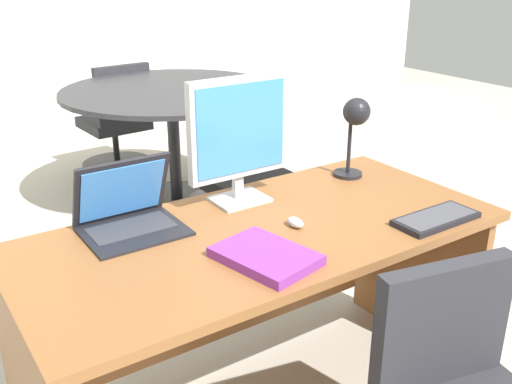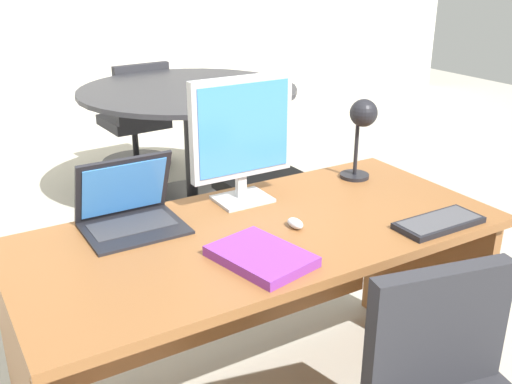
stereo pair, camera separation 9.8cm
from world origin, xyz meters
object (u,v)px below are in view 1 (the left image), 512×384
object	(u,v)px
keyboard	(436,219)
mouse	(296,222)
desk_lamp	(355,122)
meeting_table	(173,117)
meeting_chair_far	(118,129)
desk	(254,280)
laptop	(127,208)
monitor	(239,133)
meeting_chair_near	(251,194)
book	(266,256)

from	to	relation	value
keyboard	mouse	distance (m)	0.49
desk_lamp	meeting_table	xyz separation A→B (m)	(0.05, 1.77, -0.37)
meeting_table	meeting_chair_far	world-z (taller)	meeting_chair_far
desk	laptop	bearing A→B (deg)	150.90
monitor	laptop	world-z (taller)	monitor
mouse	meeting_chair_near	xyz separation A→B (m)	(0.56, 1.13, -0.40)
book	meeting_table	xyz separation A→B (m)	(0.75, 2.17, -0.15)
desk_lamp	meeting_chair_near	bearing A→B (deg)	85.03
desk	laptop	world-z (taller)	laptop
meeting_chair_far	keyboard	bearing A→B (deg)	-90.80
meeting_table	book	bearing A→B (deg)	-109.18
laptop	meeting_chair_far	bearing A→B (deg)	70.00
mouse	meeting_chair_far	xyz separation A→B (m)	(0.47, 2.91, -0.43)
desk	mouse	world-z (taller)	mouse
desk	meeting_table	world-z (taller)	meeting_table
mouse	meeting_chair_near	world-z (taller)	meeting_chair_near
keyboard	desk_lamp	world-z (taller)	desk_lamp
monitor	book	bearing A→B (deg)	-112.87
meeting_table	mouse	bearing A→B (deg)	-104.74
mouse	desk	bearing A→B (deg)	134.67
keyboard	book	xyz separation A→B (m)	(-0.65, 0.09, 0.00)
laptop	meeting_chair_far	xyz separation A→B (m)	(0.95, 2.60, -0.49)
monitor	meeting_table	xyz separation A→B (m)	(0.57, 1.73, -0.40)
meeting_chair_near	keyboard	bearing A→B (deg)	-95.50
meeting_table	meeting_chair_far	size ratio (longest dim) A/B	1.67
desk	keyboard	world-z (taller)	keyboard
desk_lamp	meeting_chair_far	size ratio (longest dim) A/B	0.39
monitor	mouse	size ratio (longest dim) A/B	6.37
book	meeting_chair_near	size ratio (longest dim) A/B	0.39
mouse	meeting_chair_near	bearing A→B (deg)	63.62
desk	book	world-z (taller)	book
keyboard	meeting_chair_near	size ratio (longest dim) A/B	0.36
book	meeting_table	size ratio (longest dim) A/B	0.23
mouse	meeting_table	bearing A→B (deg)	75.26
meeting_table	meeting_chair_near	size ratio (longest dim) A/B	1.64
desk	meeting_chair_far	xyz separation A→B (m)	(0.58, 2.81, -0.19)
laptop	desk_lamp	xyz separation A→B (m)	(0.96, -0.06, 0.16)
monitor	meeting_chair_near	bearing A→B (deg)	54.42
meeting_chair_far	desk	bearing A→B (deg)	-101.57
mouse	meeting_table	xyz separation A→B (m)	(0.53, 2.03, -0.15)
monitor	meeting_chair_far	size ratio (longest dim) A/B	0.55
desk	monitor	bearing A→B (deg)	71.42
meeting_chair_near	desk	bearing A→B (deg)	-122.76
laptop	book	xyz separation A→B (m)	(0.25, -0.45, -0.06)
desk	meeting_chair_far	distance (m)	2.88
mouse	desk_lamp	size ratio (longest dim) A/B	0.22
laptop	meeting_chair_near	bearing A→B (deg)	38.50
laptop	meeting_table	xyz separation A→B (m)	(1.01, 1.72, -0.21)
desk	meeting_chair_far	size ratio (longest dim) A/B	1.93
book	meeting_chair_far	xyz separation A→B (m)	(0.70, 3.05, -0.43)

